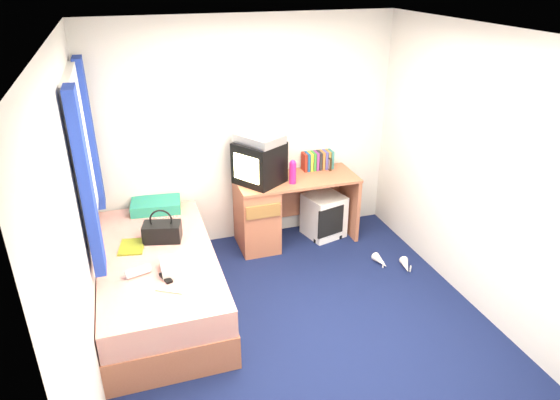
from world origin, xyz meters
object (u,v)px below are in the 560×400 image
object	(u,v)px
pillow	(156,205)
colour_swatch_fan	(170,290)
bed	(160,280)
water_bottle	(138,272)
remote_control	(166,278)
pink_water_bottle	(293,173)
magazine	(132,247)
towel	(178,265)
aerosol_can	(283,169)
desk	(272,210)
crt_tv	(259,163)
picture_frame	(329,163)
storage_cube	(324,215)
vcr	(259,139)
white_heels	(393,263)
handbag	(162,231)

from	to	relation	value
pillow	colour_swatch_fan	bearing A→B (deg)	-91.11
bed	water_bottle	distance (m)	0.46
colour_swatch_fan	remote_control	world-z (taller)	remote_control
colour_swatch_fan	bed	bearing A→B (deg)	95.09
pink_water_bottle	magazine	world-z (taller)	pink_water_bottle
pillow	water_bottle	xyz separation A→B (m)	(-0.25, -1.15, -0.02)
towel	aerosol_can	bearing A→B (deg)	42.28
bed	water_bottle	bearing A→B (deg)	-120.08
desk	colour_swatch_fan	world-z (taller)	desk
crt_tv	pink_water_bottle	xyz separation A→B (m)	(0.32, -0.13, -0.10)
magazine	colour_swatch_fan	bearing A→B (deg)	-71.87
bed	remote_control	bearing A→B (deg)	-84.70
magazine	water_bottle	bearing A→B (deg)	-86.54
towel	water_bottle	xyz separation A→B (m)	(-0.32, 0.03, -0.01)
towel	magazine	size ratio (longest dim) A/B	1.00
picture_frame	magazine	xyz separation A→B (m)	(-2.18, -0.71, -0.27)
storage_cube	vcr	bearing A→B (deg)	165.13
crt_tv	white_heels	xyz separation A→B (m)	(1.17, -0.86, -0.93)
crt_tv	aerosol_can	world-z (taller)	crt_tv
bed	pillow	world-z (taller)	pillow
pillow	magazine	xyz separation A→B (m)	(-0.28, -0.69, -0.05)
pillow	towel	world-z (taller)	pillow
crt_tv	aerosol_can	bearing A→B (deg)	70.77
crt_tv	vcr	xyz separation A→B (m)	(0.00, 0.00, 0.26)
bed	colour_swatch_fan	distance (m)	0.65
crt_tv	water_bottle	size ratio (longest dim) A/B	2.92
pillow	magazine	bearing A→B (deg)	-111.93
pink_water_bottle	remote_control	bearing A→B (deg)	-143.78
desk	handbag	bearing A→B (deg)	-155.71
crt_tv	colour_swatch_fan	xyz separation A→B (m)	(-1.10, -1.35, -0.42)
bed	towel	xyz separation A→B (m)	(0.15, -0.32, 0.32)
desk	pink_water_bottle	bearing A→B (deg)	-34.52
magazine	white_heels	world-z (taller)	magazine
pink_water_bottle	water_bottle	bearing A→B (deg)	-150.51
crt_tv	towel	bearing A→B (deg)	-76.78
picture_frame	towel	distance (m)	2.20
vcr	picture_frame	size ratio (longest dim) A/B	3.26
towel	crt_tv	bearing A→B (deg)	47.40
vcr	aerosol_can	distance (m)	0.48
remote_control	vcr	bearing A→B (deg)	27.98
storage_cube	white_heels	size ratio (longest dim) A/B	1.27
magazine	vcr	bearing A→B (deg)	23.77
magazine	pink_water_bottle	bearing A→B (deg)	15.46
pink_water_bottle	aerosol_can	bearing A→B (deg)	101.85
vcr	white_heels	bearing A→B (deg)	22.33
pillow	crt_tv	size ratio (longest dim) A/B	0.83
picture_frame	pink_water_bottle	distance (m)	0.57
bed	towel	world-z (taller)	towel
pillow	picture_frame	size ratio (longest dim) A/B	3.49
white_heels	picture_frame	bearing A→B (deg)	109.10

